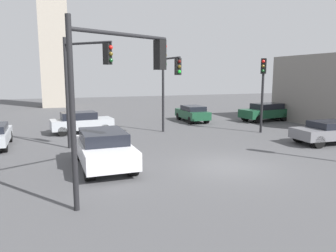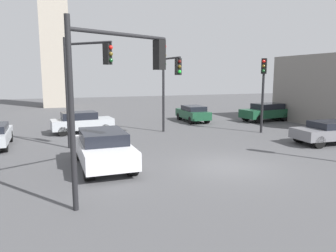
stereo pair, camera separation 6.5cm
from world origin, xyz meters
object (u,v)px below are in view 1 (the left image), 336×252
object	(u,v)px
traffic_light_2	(263,81)
car_3	(192,113)
traffic_light_3	(120,76)
car_1	(104,148)
traffic_light_1	(170,79)
car_2	(329,131)
car_5	(81,122)
traffic_light_0	(85,72)
car_0	(265,112)

from	to	relation	value
traffic_light_2	car_3	xyz separation A→B (m)	(-2.20, 6.36, -2.74)
traffic_light_3	car_1	xyz separation A→B (m)	(-0.02, 3.51, -3.03)
traffic_light_1	car_2	bearing A→B (deg)	48.03
car_2	traffic_light_1	bearing A→B (deg)	-34.84
car_2	car_5	size ratio (longest dim) A/B	0.99
traffic_light_0	car_0	distance (m)	16.76
traffic_light_0	traffic_light_3	bearing A→B (deg)	-41.41
traffic_light_0	traffic_light_2	xyz separation A→B (m)	(11.59, 1.32, -0.56)
traffic_light_0	car_0	size ratio (longest dim) A/B	1.29
car_3	car_5	bearing A→B (deg)	105.58
traffic_light_0	traffic_light_3	world-z (taller)	traffic_light_0
traffic_light_3	car_1	size ratio (longest dim) A/B	1.20
traffic_light_0	traffic_light_2	bearing A→B (deg)	52.31
car_2	traffic_light_3	bearing A→B (deg)	19.55
traffic_light_1	car_0	bearing A→B (deg)	103.44
traffic_light_2	traffic_light_1	bearing A→B (deg)	-58.63
car_5	car_1	bearing A→B (deg)	-93.41
traffic_light_3	car_5	distance (m)	12.55
car_5	car_2	bearing A→B (deg)	-37.35
car_1	traffic_light_0	bearing A→B (deg)	-175.17
traffic_light_3	car_5	world-z (taller)	traffic_light_3
traffic_light_1	traffic_light_2	bearing A→B (deg)	72.15
traffic_light_0	car_5	xyz separation A→B (m)	(0.16, 5.34, -3.26)
traffic_light_3	car_1	distance (m)	4.64
car_1	car_2	world-z (taller)	car_1
car_2	car_1	bearing A→B (deg)	4.24
traffic_light_2	car_0	distance (m)	6.49
traffic_light_1	traffic_light_0	bearing A→B (deg)	-67.78
car_3	traffic_light_1	bearing A→B (deg)	143.50
traffic_light_0	traffic_light_2	world-z (taller)	traffic_light_0
traffic_light_0	car_3	distance (m)	12.56
traffic_light_3	car_0	size ratio (longest dim) A/B	1.22
car_0	car_5	size ratio (longest dim) A/B	1.09
traffic_light_2	car_1	world-z (taller)	traffic_light_2
traffic_light_0	car_0	world-z (taller)	traffic_light_0
car_2	car_3	bearing A→B (deg)	-68.21
traffic_light_1	traffic_light_3	size ratio (longest dim) A/B	0.94
car_3	car_5	xyz separation A→B (m)	(-9.23, -2.33, 0.03)
traffic_light_1	car_0	world-z (taller)	traffic_light_1
traffic_light_3	car_0	xyz separation A→B (m)	(15.02, 12.71, -3.06)
traffic_light_2	traffic_light_0	bearing A→B (deg)	-38.54
traffic_light_0	car_1	distance (m)	4.61
traffic_light_1	car_3	world-z (taller)	traffic_light_1
traffic_light_2	car_0	xyz separation A→B (m)	(3.76, 4.57, -2.67)
traffic_light_0	traffic_light_3	distance (m)	6.83
traffic_light_3	car_5	size ratio (longest dim) A/B	1.33
traffic_light_0	traffic_light_3	size ratio (longest dim) A/B	1.05
traffic_light_3	car_2	distance (m)	13.64
car_0	car_1	distance (m)	17.63
car_3	car_2	bearing A→B (deg)	-159.66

